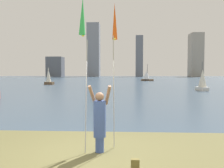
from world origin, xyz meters
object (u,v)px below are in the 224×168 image
(kite_flag_left, at_px, (83,21))
(kite_flag_right, at_px, (115,26))
(person, at_px, (100,119))
(sailboat_2, at_px, (202,81))
(sailboat_0, at_px, (49,77))
(sailboat_1, at_px, (147,75))
(bag, at_px, (135,165))

(kite_flag_left, xyz_separation_m, kite_flag_right, (0.76, 1.11, 0.09))
(person, xyz_separation_m, sailboat_2, (9.77, 22.14, 0.22))
(kite_flag_right, height_order, sailboat_0, kite_flag_right)
(kite_flag_right, xyz_separation_m, sailboat_1, (5.75, 52.56, -2.22))
(bag, distance_m, sailboat_0, 38.11)
(kite_flag_left, xyz_separation_m, bag, (1.29, -0.82, -3.33))
(kite_flag_left, distance_m, sailboat_2, 24.83)
(bag, relative_size, sailboat_2, 0.08)
(kite_flag_left, bearing_deg, sailboat_1, 83.08)
(kite_flag_left, bearing_deg, sailboat_2, 65.75)
(person, relative_size, sailboat_2, 0.54)
(bag, xyz_separation_m, sailboat_1, (5.22, 54.49, 1.20))
(person, relative_size, kite_flag_right, 0.44)
(kite_flag_right, bearing_deg, person, -118.25)
(kite_flag_left, relative_size, sailboat_2, 1.20)
(person, xyz_separation_m, kite_flag_right, (0.38, 0.71, 2.65))
(kite_flag_left, bearing_deg, kite_flag_right, 55.65)
(person, xyz_separation_m, sailboat_0, (-12.40, 34.46, 0.49))
(person, height_order, sailboat_0, sailboat_0)
(kite_flag_right, distance_m, bag, 3.97)
(sailboat_1, bearing_deg, person, -96.57)
(person, bearing_deg, sailboat_1, 82.08)
(bag, height_order, sailboat_0, sailboat_0)
(kite_flag_left, bearing_deg, bag, -32.42)
(bag, height_order, sailboat_1, sailboat_1)
(person, distance_m, bag, 1.71)
(kite_flag_left, distance_m, sailboat_1, 54.11)
(kite_flag_right, bearing_deg, sailboat_2, 66.33)
(sailboat_0, bearing_deg, bag, -69.55)
(person, height_order, bag, person)
(bag, bearing_deg, kite_flag_left, 147.58)
(kite_flag_left, xyz_separation_m, sailboat_2, (10.15, 22.54, -2.34))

